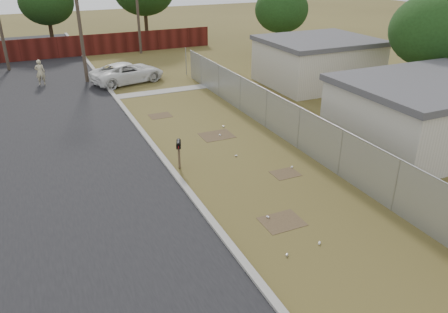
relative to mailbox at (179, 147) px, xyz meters
name	(u,v)px	position (x,y,z in m)	size (l,w,h in m)	color
ground	(238,160)	(2.60, -0.32, -1.00)	(120.00, 120.00, 0.00)	brown
street	(58,124)	(-4.16, 7.73, -0.98)	(15.10, 60.00, 0.12)	black
chainlink_fence	(287,125)	(5.72, 0.71, -0.20)	(0.10, 27.06, 2.02)	gray
privacy_fence	(45,49)	(-3.40, 24.68, -0.10)	(30.00, 0.12, 1.80)	#4B1510
utility_poles	(74,6)	(-1.07, 20.35, 3.70)	(12.60, 8.24, 9.00)	#45372E
houses	(367,83)	(12.30, 2.81, 0.56)	(9.30, 17.24, 3.10)	beige
horizon_trees	(125,1)	(3.44, 23.24, 3.63)	(33.32, 31.94, 7.78)	#372918
mailbox	(179,147)	(0.00, 0.00, 0.00)	(0.35, 0.55, 1.26)	brown
pickup_truck	(128,73)	(1.22, 14.32, -0.29)	(2.35, 5.10, 1.42)	white
pedestrian	(40,72)	(-4.35, 16.20, -0.12)	(0.64, 0.42, 1.76)	tan
scattered_litter	(258,176)	(2.63, -2.07, -0.96)	(3.51, 10.68, 0.07)	silver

